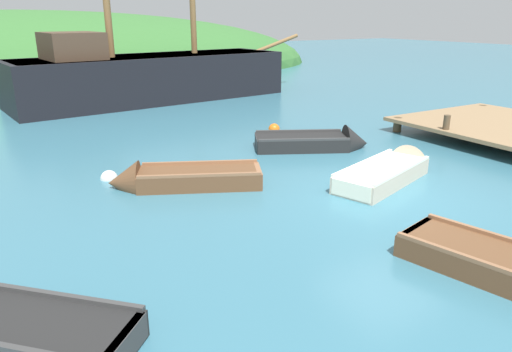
{
  "coord_description": "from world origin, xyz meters",
  "views": [
    {
      "loc": [
        -7.57,
        -6.94,
        3.82
      ],
      "look_at": [
        -2.08,
        2.26,
        0.2
      ],
      "focal_mm": 33.24,
      "sensor_mm": 36.0,
      "label": 1
    }
  ],
  "objects_px": {
    "rowboat_outer_right": "(319,144)",
    "rowboat_center": "(178,181)",
    "rowboat_far": "(392,172)",
    "buoy_orange": "(274,129)",
    "buoy_white": "(109,179)",
    "sailing_ship": "(151,83)"
  },
  "relations": [
    {
      "from": "rowboat_far",
      "to": "buoy_orange",
      "type": "relative_size",
      "value": 9.4
    },
    {
      "from": "rowboat_outer_right",
      "to": "buoy_white",
      "type": "bearing_deg",
      "value": -156.72
    },
    {
      "from": "rowboat_far",
      "to": "buoy_white",
      "type": "height_order",
      "value": "rowboat_far"
    },
    {
      "from": "rowboat_far",
      "to": "rowboat_outer_right",
      "type": "distance_m",
      "value": 3.15
    },
    {
      "from": "buoy_white",
      "to": "rowboat_far",
      "type": "bearing_deg",
      "value": -30.17
    },
    {
      "from": "sailing_ship",
      "to": "rowboat_center",
      "type": "distance_m",
      "value": 12.53
    },
    {
      "from": "buoy_orange",
      "to": "buoy_white",
      "type": "bearing_deg",
      "value": -159.0
    },
    {
      "from": "rowboat_far",
      "to": "rowboat_outer_right",
      "type": "xyz_separation_m",
      "value": [
        0.17,
        3.15,
        -0.0
      ]
    },
    {
      "from": "buoy_orange",
      "to": "rowboat_far",
      "type": "bearing_deg",
      "value": -93.88
    },
    {
      "from": "sailing_ship",
      "to": "buoy_orange",
      "type": "xyz_separation_m",
      "value": [
        1.73,
        -8.13,
        -0.84
      ]
    },
    {
      "from": "sailing_ship",
      "to": "rowboat_outer_right",
      "type": "relative_size",
      "value": 4.35
    },
    {
      "from": "sailing_ship",
      "to": "rowboat_outer_right",
      "type": "xyz_separation_m",
      "value": [
        1.48,
        -11.01,
        -0.7
      ]
    },
    {
      "from": "buoy_orange",
      "to": "buoy_white",
      "type": "xyz_separation_m",
      "value": [
        -6.49,
        -2.49,
        0.0
      ]
    },
    {
      "from": "buoy_white",
      "to": "rowboat_center",
      "type": "bearing_deg",
      "value": -47.81
    },
    {
      "from": "rowboat_outer_right",
      "to": "buoy_white",
      "type": "distance_m",
      "value": 6.26
    },
    {
      "from": "sailing_ship",
      "to": "rowboat_far",
      "type": "relative_size",
      "value": 4.09
    },
    {
      "from": "rowboat_outer_right",
      "to": "rowboat_center",
      "type": "bearing_deg",
      "value": -141.75
    },
    {
      "from": "buoy_orange",
      "to": "buoy_white",
      "type": "distance_m",
      "value": 6.95
    },
    {
      "from": "rowboat_outer_right",
      "to": "buoy_white",
      "type": "relative_size",
      "value": 8.35
    },
    {
      "from": "rowboat_center",
      "to": "buoy_orange",
      "type": "xyz_separation_m",
      "value": [
        5.23,
        3.89,
        -0.14
      ]
    },
    {
      "from": "rowboat_center",
      "to": "buoy_white",
      "type": "xyz_separation_m",
      "value": [
        -1.26,
        1.39,
        -0.14
      ]
    },
    {
      "from": "rowboat_far",
      "to": "rowboat_outer_right",
      "type": "height_order",
      "value": "rowboat_outer_right"
    }
  ]
}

